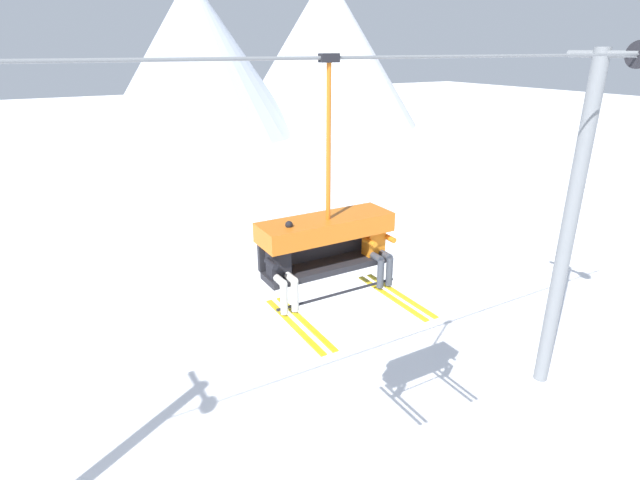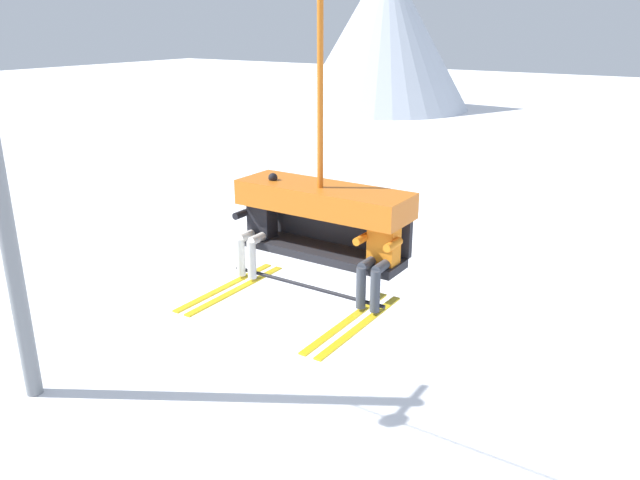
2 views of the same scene
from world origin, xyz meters
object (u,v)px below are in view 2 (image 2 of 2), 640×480
(skier_black, at_px, (256,224))
(skier_orange, at_px, (378,253))
(lift_tower_near, at_px, (1,201))
(chairlift_chair, at_px, (324,208))

(skier_black, xyz_separation_m, skier_orange, (1.72, -0.01, -0.02))
(lift_tower_near, distance_m, skier_black, 7.56)
(lift_tower_near, bearing_deg, skier_orange, -5.81)
(skier_black, bearing_deg, chairlift_chair, 14.00)
(skier_orange, bearing_deg, skier_black, 179.77)
(chairlift_chair, height_order, skier_black, chairlift_chair)
(chairlift_chair, relative_size, skier_black, 2.07)
(lift_tower_near, distance_m, chairlift_chair, 8.43)
(lift_tower_near, height_order, chairlift_chair, lift_tower_near)
(lift_tower_near, xyz_separation_m, skier_black, (7.43, -0.92, 1.06))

